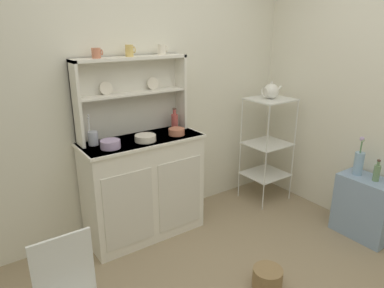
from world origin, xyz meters
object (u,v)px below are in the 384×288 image
at_px(floor_basket, 267,278).
at_px(utensil_jar, 93,138).
at_px(hutch_shelf_unit, 130,90).
at_px(hutch_cabinet, 144,187).
at_px(flower_vase, 359,161).
at_px(porcelain_teapot, 271,91).
at_px(bowl_mixing_large, 110,144).
at_px(jam_bottle, 175,121).
at_px(side_shelf_blue, 365,207).
at_px(cup_terracotta_0, 96,53).
at_px(bakers_rack, 268,139).
at_px(oil_bottle, 377,172).

bearing_deg(floor_basket, utensil_jar, 122.79).
height_order(hutch_shelf_unit, utensil_jar, hutch_shelf_unit).
bearing_deg(hutch_cabinet, flower_vase, -33.01).
bearing_deg(porcelain_teapot, bowl_mixing_large, 178.01).
distance_m(floor_basket, jam_bottle, 1.54).
bearing_deg(side_shelf_blue, flower_vase, 90.41).
relative_size(hutch_shelf_unit, cup_terracotta_0, 11.83).
bearing_deg(bakers_rack, side_shelf_blue, -79.14).
bearing_deg(hutch_cabinet, cup_terracotta_0, 156.76).
bearing_deg(utensil_jar, cup_terracotta_0, 22.94).
height_order(side_shelf_blue, bowl_mixing_large, bowl_mixing_large).
bearing_deg(hutch_shelf_unit, flower_vase, -36.92).
bearing_deg(floor_basket, bakers_rack, 45.09).
bearing_deg(side_shelf_blue, hutch_shelf_unit, 140.46).
bearing_deg(hutch_cabinet, oil_bottle, -37.01).
relative_size(hutch_cabinet, utensil_jar, 4.20).
distance_m(utensil_jar, porcelain_teapot, 1.82).
relative_size(side_shelf_blue, cup_terracotta_0, 6.77).
height_order(hutch_cabinet, utensil_jar, utensil_jar).
bearing_deg(bowl_mixing_large, oil_bottle, -30.73).
relative_size(bowl_mixing_large, flower_vase, 0.44).
xyz_separation_m(bakers_rack, cup_terracotta_0, (-1.69, 0.26, 0.94)).
xyz_separation_m(floor_basket, utensil_jar, (-0.79, 1.22, 0.90)).
distance_m(bakers_rack, floor_basket, 1.56).
distance_m(hutch_cabinet, utensil_jar, 0.64).
height_order(hutch_shelf_unit, porcelain_teapot, hutch_shelf_unit).
relative_size(bakers_rack, jam_bottle, 5.63).
relative_size(side_shelf_blue, oil_bottle, 2.91).
height_order(cup_terracotta_0, flower_vase, cup_terracotta_0).
height_order(side_shelf_blue, jam_bottle, jam_bottle).
distance_m(hutch_shelf_unit, cup_terracotta_0, 0.43).
height_order(hutch_cabinet, jam_bottle, jam_bottle).
height_order(flower_vase, oil_bottle, flower_vase).
distance_m(bakers_rack, flower_vase, 0.93).
distance_m(hutch_shelf_unit, utensil_jar, 0.52).
xyz_separation_m(porcelain_teapot, oil_bottle, (0.20, -1.08, -0.56)).
distance_m(porcelain_teapot, oil_bottle, 1.23).
distance_m(hutch_shelf_unit, flower_vase, 2.10).
bearing_deg(side_shelf_blue, cup_terracotta_0, 145.81).
distance_m(jam_bottle, oil_bottle, 1.81).
bearing_deg(flower_vase, cup_terracotta_0, 148.35).
bearing_deg(oil_bottle, bowl_mixing_large, 149.27).
bearing_deg(bowl_mixing_large, hutch_shelf_unit, 37.68).
distance_m(floor_basket, flower_vase, 1.35).
height_order(hutch_shelf_unit, floor_basket, hutch_shelf_unit).
xyz_separation_m(cup_terracotta_0, utensil_jar, (-0.10, -0.04, -0.65)).
bearing_deg(bakers_rack, hutch_cabinet, 174.61).
bearing_deg(side_shelf_blue, bakers_rack, 100.86).
distance_m(side_shelf_blue, oil_bottle, 0.36).
bearing_deg(utensil_jar, hutch_shelf_unit, 12.34).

